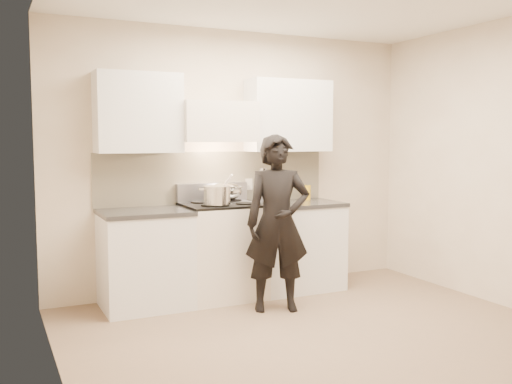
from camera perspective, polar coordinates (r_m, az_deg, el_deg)
ground_plane at (r=4.74m, az=6.81°, el=-14.19°), size 4.00×4.00×0.00m
room_shell at (r=4.76m, az=4.04°, el=5.53°), size 4.04×3.54×2.70m
stove at (r=5.71m, az=-3.39°, el=-5.85°), size 0.76×0.65×0.96m
counter_right at (r=6.07m, az=3.93°, el=-5.32°), size 0.92×0.67×0.92m
counter_left at (r=5.48m, az=-11.03°, el=-6.57°), size 0.82×0.67×0.92m
wok at (r=5.80m, az=-3.04°, el=0.10°), size 0.35×0.43×0.28m
stock_pot at (r=5.45m, az=-3.94°, el=-0.31°), size 0.37×0.26×0.17m
utensil_crock at (r=6.09m, az=0.73°, el=0.12°), size 0.13×0.13×0.35m
spice_jar at (r=6.09m, az=2.56°, el=-0.49°), size 0.04×0.04×0.09m
oil_glass at (r=6.23m, az=5.06°, el=-0.04°), size 0.09×0.09×0.16m
person at (r=5.23m, az=2.17°, el=-3.13°), size 0.69×0.56×1.62m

